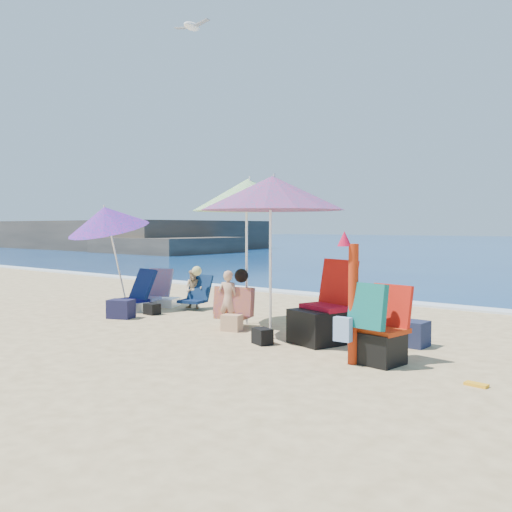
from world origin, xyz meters
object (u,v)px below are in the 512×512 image
Objects in this scene: camp_chair_right at (377,334)px; umbrella_turquoise at (272,193)px; furled_umbrella at (351,291)px; person_left at (194,289)px; umbrella_blue at (107,219)px; camp_chair_left at (321,318)px; chair_rainbow at (159,297)px; seagull at (192,26)px; person_center at (232,300)px; umbrella_striped at (248,195)px; chair_navy at (134,300)px.

umbrella_turquoise is at bearing 166.19° from camp_chair_right.
furled_umbrella is 4.79m from person_left.
furled_umbrella is 1.83× the size of person_left.
camp_chair_left is at bearing -1.62° from umbrella_blue.
chair_rainbow is 1.31× the size of seagull.
umbrella_blue is 2.63× the size of seagull.
furled_umbrella is at bearing -23.41° from person_left.
umbrella_turquoise is 4.15m from seagull.
umbrella_turquoise reaches higher than person_center.
umbrella_striped is 2.58m from person_left.
umbrella_turquoise is 3.01× the size of chair_navy.
camp_chair_left is 1.65m from person_center.
camp_chair_left is (0.72, 0.12, -1.66)m from umbrella_turquoise.
umbrella_turquoise is 3.47m from person_left.
seagull reaches higher than furled_umbrella.
furled_umbrella reaches higher than person_left.
person_left is (-1.86, 0.67, -1.65)m from umbrella_striped.
camp_chair_left is at bearing -18.18° from person_left.
person_center is 1.09× the size of person_left.
chair_rainbow is 0.80m from person_left.
chair_navy is 0.67m from chair_rainbow.
camp_chair_right is (1.82, -0.45, -1.65)m from umbrella_turquoise.
umbrella_turquoise reaches higher than umbrella_blue.
umbrella_striped is 3.14m from chair_navy.
umbrella_blue is 1.38× the size of furled_umbrella.
umbrella_striped is 1.13× the size of umbrella_blue.
chair_navy is 4.21m from camp_chair_left.
chair_rainbow is at bearing 169.97° from umbrella_striped.
umbrella_blue reaches higher than person_left.
person_left is at bearing 131.36° from seagull.
chair_rainbow is at bearing 178.46° from seagull.
umbrella_turquoise is at bearing -6.51° from chair_navy.
chair_navy is 0.81× the size of camp_chair_right.
person_center is (0.00, -0.39, -1.59)m from umbrella_striped.
seagull reaches higher than person_center.
umbrella_turquoise reaches higher than person_left.
umbrella_turquoise is 3.93m from chair_navy.
person_left is at bearing 156.59° from furled_umbrella.
umbrella_blue is 2.31× the size of person_center.
umbrella_striped is 2.26× the size of chair_rainbow.
chair_navy is at bearing -144.26° from seagull.
furled_umbrella is 1.98× the size of chair_navy.
furled_umbrella reaches higher than camp_chair_right.
seagull is (0.20, -0.23, 4.69)m from person_left.
person_left is 1.04× the size of seagull.
camp_chair_right is 1.14× the size of person_left.
furled_umbrella is 0.56m from camp_chair_right.
chair_rainbow is at bearing 167.48° from camp_chair_left.
person_center is at bearing -26.45° from seagull.
chair_rainbow is at bearing -164.63° from person_left.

